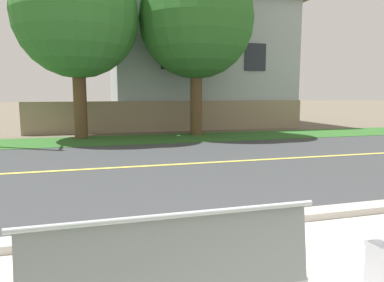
# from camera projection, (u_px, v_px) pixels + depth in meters

# --- Properties ---
(ground_plane) EXTENTS (140.00, 140.00, 0.00)m
(ground_plane) POSITION_uv_depth(u_px,v_px,m) (162.00, 155.00, 10.06)
(ground_plane) COLOR #665B4C
(curb_edge) EXTENTS (44.00, 0.30, 0.11)m
(curb_edge) POSITION_uv_depth(u_px,v_px,m) (242.00, 221.00, 4.66)
(curb_edge) COLOR #ADA89E
(curb_edge) RESTS_ON ground_plane
(street_asphalt) EXTENTS (52.00, 8.00, 0.01)m
(street_asphalt) POSITION_uv_depth(u_px,v_px,m) (174.00, 165.00, 8.63)
(street_asphalt) COLOR #383A3D
(street_asphalt) RESTS_ON ground_plane
(road_centre_line) EXTENTS (48.00, 0.14, 0.01)m
(road_centre_line) POSITION_uv_depth(u_px,v_px,m) (174.00, 165.00, 8.63)
(road_centre_line) COLOR #E0CC4C
(road_centre_line) RESTS_ON ground_plane
(far_verge_grass) EXTENTS (48.00, 2.80, 0.02)m
(far_verge_grass) POSITION_uv_depth(u_px,v_px,m) (145.00, 139.00, 13.45)
(far_verge_grass) COLOR #2D6026
(far_verge_grass) RESTS_ON ground_plane
(shade_tree_far_left) EXTENTS (4.61, 4.61, 7.60)m
(shade_tree_far_left) POSITION_uv_depth(u_px,v_px,m) (80.00, 6.00, 13.00)
(shade_tree_far_left) COLOR brown
(shade_tree_far_left) RESTS_ON ground_plane
(shade_tree_left) EXTENTS (4.68, 4.68, 7.73)m
(shade_tree_left) POSITION_uv_depth(u_px,v_px,m) (201.00, 12.00, 14.25)
(shade_tree_left) COLOR brown
(shade_tree_left) RESTS_ON ground_plane
(garden_wall) EXTENTS (13.00, 0.36, 1.40)m
(garden_wall) POSITION_uv_depth(u_px,v_px,m) (174.00, 116.00, 16.31)
(garden_wall) COLOR gray
(garden_wall) RESTS_ON ground_plane
(house_across_street) EXTENTS (9.77, 6.91, 6.91)m
(house_across_street) POSITION_uv_depth(u_px,v_px,m) (196.00, 61.00, 19.52)
(house_across_street) COLOR #A3ADB2
(house_across_street) RESTS_ON ground_plane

